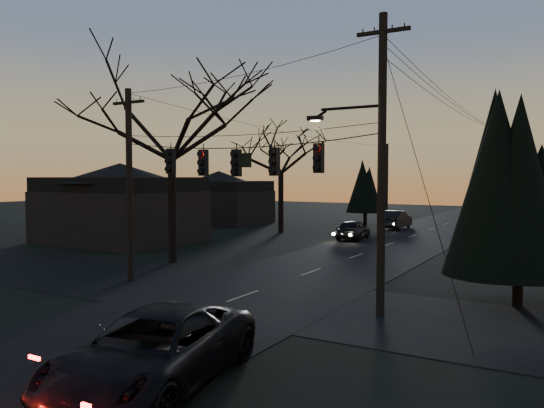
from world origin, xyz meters
The scene contains 17 objects.
ground_plane centered at (0.00, 0.00, 0.00)m, with size 160.00×160.00×0.00m, color black.
main_road centered at (0.00, 20.00, 0.01)m, with size 8.00×120.00×0.02m, color black.
cross_road centered at (0.00, 10.00, 0.01)m, with size 60.00×7.00×0.02m, color black.
utility_pole_right centered at (5.50, 10.00, 0.00)m, with size 5.00×0.30×10.00m, color black, non-canonical shape.
utility_pole_left centered at (-6.00, 10.00, 0.00)m, with size 1.80×0.30×8.50m, color black, non-canonical shape.
utility_pole_far_r centered at (5.50, 38.00, 0.00)m, with size 1.80×0.30×8.50m, color black, non-canonical shape.
utility_pole_far_l centered at (-6.00, 46.00, 0.00)m, with size 0.30×0.30×8.00m, color black, non-canonical shape.
span_signal_assembly centered at (-0.24, 10.00, 5.25)m, with size 11.50×0.44×1.58m.
bare_tree_left centered at (-7.81, 14.90, 7.73)m, with size 8.83×8.83×11.06m.
evergreen_right centered at (9.36, 13.64, 4.19)m, with size 3.85×3.85×7.20m.
bare_tree_dist centered at (-10.16, 31.11, 6.82)m, with size 7.00×7.00×9.76m.
evergreen_dist centered at (-6.72, 41.67, 3.38)m, with size 3.27×3.27×5.58m.
house_left_near centered at (-17.00, 20.00, 2.80)m, with size 10.00×8.00×5.60m.
house_left_far centered at (-20.00, 36.00, 2.60)m, with size 9.00×7.00×5.20m.
suv_near centered at (3.20, 1.57, 0.83)m, with size 2.75×5.97×1.66m, color black.
sedan_oncoming_a centered at (-3.20, 29.62, 0.73)m, with size 1.73×4.31×1.47m, color black.
sedan_oncoming_b centered at (-2.85, 38.97, 0.80)m, with size 1.70×4.89×1.61m, color black.
Camera 1 is at (11.21, -7.04, 4.67)m, focal length 35.00 mm.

